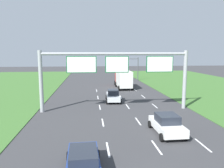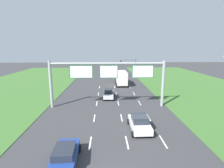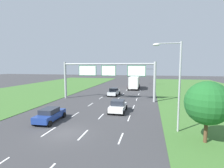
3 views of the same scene
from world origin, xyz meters
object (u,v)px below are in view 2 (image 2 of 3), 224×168
Objects in this scene: car_lead_silver at (65,156)px; box_truck at (121,77)px; car_near_red at (109,94)px; car_mid_lane at (140,123)px; sign_gantry at (109,75)px; traffic_light_mast at (129,65)px.

box_truck reaches higher than car_lead_silver.
car_near_red is at bearing -105.37° from box_truck.
box_truck is at bearing 77.23° from car_near_red.
sign_gantry is (-3.25, 7.94, 4.12)m from car_mid_lane.
car_near_red is 6.17m from sign_gantry.
car_lead_silver is 1.06× the size of car_mid_lane.
car_lead_silver is (-3.61, -18.20, -0.04)m from car_near_red.
traffic_light_mast reaches higher than box_truck.
sign_gantry is 27.82m from traffic_light_mast.
box_truck reaches higher than car_near_red.
box_truck reaches higher than car_mid_lane.
car_near_red is 1.02× the size of car_mid_lane.
car_mid_lane is 0.25× the size of sign_gantry.
car_near_red reaches higher than car_lead_silver.
sign_gantry is (-0.08, -4.60, 4.12)m from car_near_red.
sign_gantry reaches higher than traffic_light_mast.
box_truck is at bearing 88.97° from car_mid_lane.
box_truck is at bearing -107.31° from traffic_light_mast.
car_mid_lane is 24.21m from box_truck.
sign_gantry is (3.53, 13.61, 4.16)m from car_lead_silver.
car_lead_silver is at bearing -104.09° from traffic_light_mast.
car_lead_silver is 0.56× the size of box_truck.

